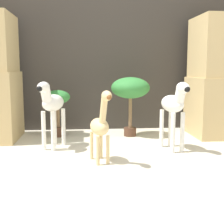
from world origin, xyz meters
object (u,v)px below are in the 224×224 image
(zebra_left, at_px, (52,105))
(potted_palm_front, at_px, (130,90))
(zebra_right, at_px, (174,106))
(giraffe_figurine, at_px, (101,124))
(potted_palm_back, at_px, (58,104))

(zebra_left, height_order, potted_palm_front, potted_palm_front)
(zebra_right, relative_size, giraffe_figurine, 1.08)
(potted_palm_front, height_order, potted_palm_back, potted_palm_front)
(zebra_left, distance_m, potted_palm_back, 0.56)
(giraffe_figurine, xyz_separation_m, potted_palm_back, (-0.43, 1.07, 0.05))
(giraffe_figurine, bearing_deg, potted_palm_back, 112.20)
(potted_palm_front, xyz_separation_m, potted_palm_back, (-0.83, 0.06, -0.16))
(zebra_right, xyz_separation_m, zebra_left, (-1.16, 0.18, 0.00))
(zebra_right, relative_size, zebra_left, 1.00)
(zebra_right, xyz_separation_m, potted_palm_front, (-0.32, 0.67, 0.11))
(zebra_left, distance_m, giraffe_figurine, 0.69)
(zebra_right, bearing_deg, potted_palm_front, 115.23)
(zebra_left, xyz_separation_m, potted_palm_front, (0.84, 0.49, 0.11))
(zebra_left, bearing_deg, potted_palm_back, 88.75)
(potted_palm_back, bearing_deg, giraffe_figurine, -67.80)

